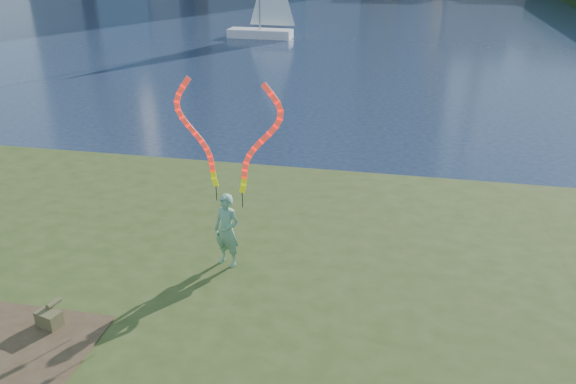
# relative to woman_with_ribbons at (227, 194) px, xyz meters

# --- Properties ---
(ground) EXTENTS (320.00, 320.00, 0.00)m
(ground) POSITION_rel_woman_with_ribbons_xyz_m (-0.76, -0.28, -2.26)
(ground) COLOR #1A2741
(ground) RESTS_ON ground
(grassy_knoll) EXTENTS (20.00, 18.00, 0.80)m
(grassy_knoll) POSITION_rel_woman_with_ribbons_xyz_m (-0.76, -2.57, -1.92)
(grassy_knoll) COLOR #384819
(grassy_knoll) RESTS_ON ground
(woman_with_ribbons) EXTENTS (1.88, 0.65, 3.85)m
(woman_with_ribbons) POSITION_rel_woman_with_ribbons_xyz_m (0.00, 0.00, 0.00)
(woman_with_ribbons) COLOR #187136
(woman_with_ribbons) RESTS_ON grassy_knoll
(canvas_bag) EXTENTS (0.43, 0.49, 0.36)m
(canvas_bag) POSITION_rel_woman_with_ribbons_xyz_m (-2.29, -2.38, -1.31)
(canvas_bag) COLOR brown
(canvas_bag) RESTS_ON grassy_knoll
(sailboat) EXTENTS (4.71, 1.61, 7.10)m
(sailboat) POSITION_rel_woman_with_ribbons_xyz_m (-6.49, 29.82, -1.04)
(sailboat) COLOR white
(sailboat) RESTS_ON ground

